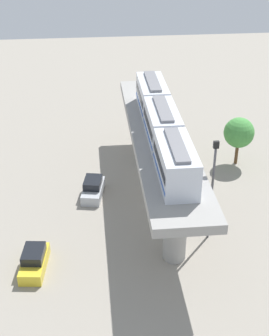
{
  "coord_description": "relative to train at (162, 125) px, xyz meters",
  "views": [
    {
      "loc": [
        -6.36,
        -40.22,
        26.63
      ],
      "look_at": [
        -2.5,
        -1.39,
        4.1
      ],
      "focal_mm": 51.99,
      "sensor_mm": 36.0,
      "label": 1
    }
  ],
  "objects": [
    {
      "name": "signal_post",
      "position": [
        3.4,
        -5.65,
        -3.13
      ],
      "size": [
        0.44,
        0.28,
        9.43
      ],
      "color": "#4C4C51",
      "rests_on": "ground"
    },
    {
      "name": "ground_plane",
      "position": [
        0.0,
        1.39,
        -8.36
      ],
      "size": [
        120.0,
        120.0,
        0.0
      ],
      "primitive_type": "plane",
      "color": "gray"
    },
    {
      "name": "viaduct",
      "position": [
        0.0,
        1.39,
        -3.13
      ],
      "size": [
        5.2,
        28.85,
        6.83
      ],
      "color": "#999691",
      "rests_on": "ground"
    },
    {
      "name": "tree_near_viaduct",
      "position": [
        9.52,
        7.04,
        -4.61
      ],
      "size": [
        3.3,
        3.3,
        5.42
      ],
      "color": "brown",
      "rests_on": "ground"
    },
    {
      "name": "parked_car_yellow",
      "position": [
        -11.39,
        -8.25,
        -7.62
      ],
      "size": [
        2.27,
        4.38,
        1.76
      ],
      "rotation": [
        0.0,
        0.0,
        -0.12
      ],
      "color": "yellow",
      "rests_on": "ground"
    },
    {
      "name": "train",
      "position": [
        0.0,
        0.0,
        0.0
      ],
      "size": [
        2.64,
        20.5,
        3.24
      ],
      "color": "silver",
      "rests_on": "viaduct"
    },
    {
      "name": "parked_car_silver",
      "position": [
        -6.42,
        2.12,
        -7.62
      ],
      "size": [
        2.54,
        4.46,
        1.76
      ],
      "rotation": [
        0.0,
        0.0,
        -0.19
      ],
      "color": "#B2B5BA",
      "rests_on": "ground"
    }
  ]
}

